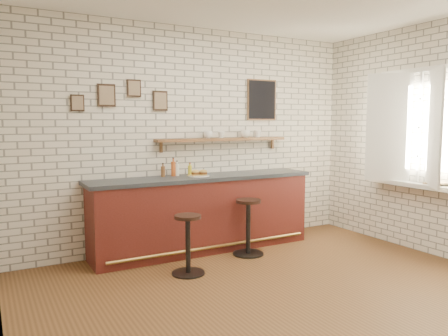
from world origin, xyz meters
The scene contains 21 objects.
ground centered at (0.00, 0.00, 0.00)m, with size 5.00×5.00×0.00m, color brown.
bar_counter centered at (-0.01, 1.70, 0.51)m, with size 3.10×0.65×1.01m.
sandwich_plate centered at (-0.09, 1.69, 1.02)m, with size 0.28×0.28×0.01m, color white.
ciabatta_sandwich centered at (-0.08, 1.69, 1.06)m, with size 0.23×0.17×0.07m.
potato_chips centered at (-0.10, 1.68, 1.02)m, with size 0.25×0.18×0.00m.
bitters_bottle_brown centered at (-0.52, 1.85, 1.08)m, with size 0.06×0.06×0.18m.
bitters_bottle_white centered at (-0.32, 1.85, 1.09)m, with size 0.05×0.05×0.20m.
bitters_bottle_amber centered at (-0.38, 1.85, 1.11)m, with size 0.06×0.06×0.25m.
condiment_bottle_yellow centered at (-0.14, 1.85, 1.08)m, with size 0.05×0.05×0.17m.
bar_stool_left centered at (-0.59, 0.93, 0.37)m, with size 0.39×0.39×0.68m.
bar_stool_right centered at (0.40, 1.23, 0.39)m, with size 0.40×0.40×0.73m.
wall_shelf centered at (0.40, 1.90, 1.48)m, with size 2.00×0.18×0.18m.
shelf_cup_a centered at (0.16, 1.90, 1.55)m, with size 0.13×0.13×0.10m, color white.
shelf_cup_b centered at (0.37, 1.90, 1.55)m, with size 0.10×0.10×0.09m, color white.
shelf_cup_c centered at (0.77, 1.90, 1.55)m, with size 0.14×0.14×0.11m, color white.
shelf_cup_d centered at (0.98, 1.90, 1.55)m, with size 0.11×0.11×0.10m, color white.
back_wall_decor centered at (0.23, 1.98, 2.05)m, with size 2.96×0.02×0.56m.
window_sill centered at (2.40, 0.30, 0.90)m, with size 0.20×1.35×0.06m.
casement_window centered at (2.36, 0.30, 1.65)m, with size 0.40×1.30×1.56m.
book_lower centered at (2.38, 0.02, 0.94)m, with size 0.16×0.22×0.02m, color tan.
book_upper centered at (2.38, -0.01, 0.96)m, with size 0.17×0.24×0.02m, color tan.
Camera 1 is at (-2.57, -3.48, 1.72)m, focal length 35.00 mm.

